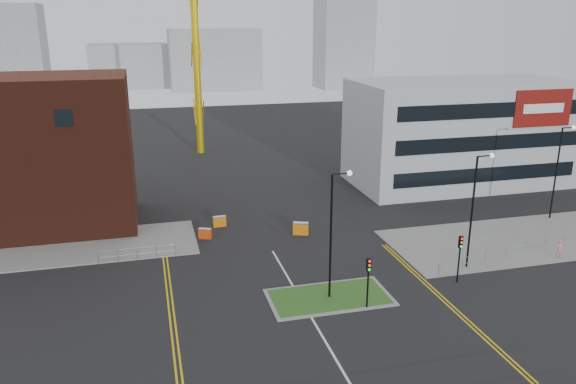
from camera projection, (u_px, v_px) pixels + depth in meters
name	position (u px, v px, depth m)	size (l,w,h in m)	color
ground	(341.00, 368.00, 31.47)	(200.00, 200.00, 0.00)	black
pavement_left	(27.00, 251.00, 47.02)	(28.00, 8.00, 0.12)	slate
pavement_right	(522.00, 239.00, 49.66)	(24.00, 10.00, 0.12)	slate
island_kerb	(329.00, 297.00, 39.34)	(8.60, 4.60, 0.08)	slate
grass_island	(329.00, 297.00, 39.33)	(8.00, 4.00, 0.12)	#28521B
office_block	(460.00, 132.00, 65.47)	(25.00, 12.20, 12.00)	#A7A9AC
streetlamp_island	(334.00, 225.00, 37.79)	(1.46, 0.36, 9.18)	black
streetlamp_right_near	(475.00, 202.00, 42.51)	(1.46, 0.36, 9.18)	black
streetlamp_right_far	(559.00, 165.00, 53.25)	(1.46, 0.36, 9.18)	black
traffic_light_island	(368.00, 274.00, 37.20)	(0.28, 0.33, 3.65)	black
traffic_light_right	(460.00, 250.00, 40.96)	(0.28, 0.33, 3.65)	black
railing_left	(137.00, 252.00, 45.27)	(6.05, 0.05, 1.10)	gray
railing_right	(527.00, 244.00, 46.77)	(19.05, 5.05, 1.10)	gray
centre_line	(329.00, 348.00, 33.32)	(0.15, 30.00, 0.01)	silver
yellow_left_a	(168.00, 303.00, 38.57)	(0.12, 24.00, 0.01)	gold
yellow_left_b	(173.00, 303.00, 38.64)	(0.12, 24.00, 0.01)	gold
yellow_right_a	(440.00, 298.00, 39.29)	(0.12, 20.00, 0.01)	gold
yellow_right_b	(444.00, 298.00, 39.36)	(0.12, 20.00, 0.01)	gold
skyline_a	(4.00, 53.00, 129.60)	(18.00, 12.00, 22.00)	gray
skyline_b	(215.00, 60.00, 151.69)	(24.00, 12.00, 16.00)	gray
skyline_c	(344.00, 36.00, 153.64)	(14.00, 12.00, 28.00)	gray
skyline_d	(146.00, 66.00, 157.22)	(30.00, 12.00, 12.00)	gray
pedestrian	(560.00, 249.00, 45.59)	(0.59, 0.39, 1.61)	#D18B87
barrier_left	(205.00, 233.00, 49.78)	(1.19, 0.80, 0.96)	#C53A0A
barrier_mid	(219.00, 221.00, 52.66)	(1.24, 0.49, 1.02)	#C96E0B
barrier_right	(301.00, 228.00, 50.68)	(1.45, 0.92, 1.16)	orange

